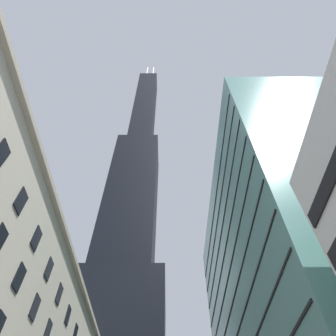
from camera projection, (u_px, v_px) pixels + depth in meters
dark_skyscraper at (127, 233)px, 102.69m from camera, size 26.09×26.09×238.08m
glass_office_midrise at (291, 301)px, 43.72m from camera, size 18.03×48.31×49.90m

